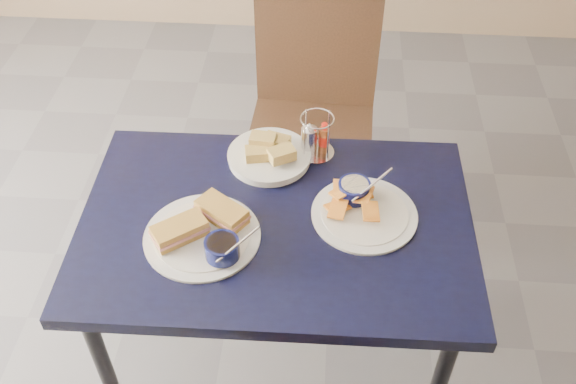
# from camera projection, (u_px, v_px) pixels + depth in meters

# --- Properties ---
(dining_table) EXTENTS (1.08, 0.73, 0.75)m
(dining_table) POSITION_uv_depth(u_px,v_px,m) (276.00, 239.00, 1.80)
(dining_table) COLOR black
(dining_table) RESTS_ON ground
(chair_far) EXTENTS (0.48, 0.46, 0.98)m
(chair_far) POSITION_uv_depth(u_px,v_px,m) (312.00, 102.00, 2.44)
(chair_far) COLOR black
(chair_far) RESTS_ON ground
(sandwich_plate) EXTENTS (0.32, 0.31, 0.12)m
(sandwich_plate) POSITION_uv_depth(u_px,v_px,m) (205.00, 232.00, 1.68)
(sandwich_plate) COLOR white
(sandwich_plate) RESTS_ON dining_table
(plantain_plate) EXTENTS (0.29, 0.29, 0.12)m
(plantain_plate) POSITION_uv_depth(u_px,v_px,m) (360.00, 205.00, 1.76)
(plantain_plate) COLOR white
(plantain_plate) RESTS_ON dining_table
(bread_basket) EXTENTS (0.24, 0.24, 0.07)m
(bread_basket) POSITION_uv_depth(u_px,v_px,m) (269.00, 154.00, 1.90)
(bread_basket) COLOR white
(bread_basket) RESTS_ON dining_table
(condiment_caddy) EXTENTS (0.11, 0.11, 0.14)m
(condiment_caddy) POSITION_uv_depth(u_px,v_px,m) (315.00, 138.00, 1.90)
(condiment_caddy) COLOR silver
(condiment_caddy) RESTS_ON dining_table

